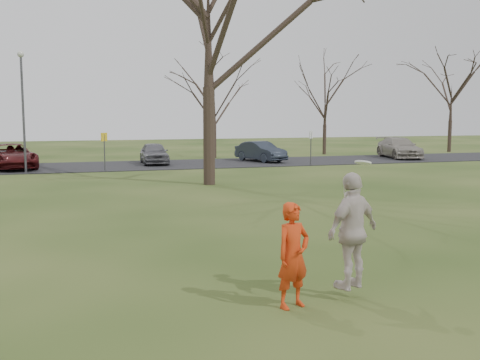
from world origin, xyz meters
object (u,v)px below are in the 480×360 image
at_px(car_2, 12,156).
at_px(car_4, 154,153).
at_px(car_7, 399,148).
at_px(big_tree, 208,20).
at_px(player_defender, 293,255).
at_px(catching_play, 353,231).
at_px(lamp_post, 23,96).
at_px(car_5, 261,151).

xyz_separation_m(car_2, car_4, (8.03, 0.71, -0.03)).
relative_size(car_4, car_7, 0.80).
distance_m(car_4, big_tree, 12.32).
height_order(player_defender, catching_play, catching_play).
relative_size(car_2, lamp_post, 0.79).
bearing_deg(car_7, car_2, -168.10).
relative_size(player_defender, catching_play, 0.78).
xyz_separation_m(car_7, catching_play, (-17.64, -25.69, 0.40)).
bearing_deg(car_4, lamp_post, -154.51).
bearing_deg(lamp_post, player_defender, -76.63).
xyz_separation_m(car_4, car_7, (17.02, -0.30, 0.05)).
bearing_deg(catching_play, car_5, 73.89).
distance_m(car_5, lamp_post, 14.67).
height_order(catching_play, big_tree, big_tree).
relative_size(car_5, big_tree, 0.28).
relative_size(car_2, car_7, 1.03).
xyz_separation_m(car_7, big_tree, (-16.19, -10.26, 6.26)).
xyz_separation_m(catching_play, lamp_post, (-6.56, 22.93, 2.82)).
xyz_separation_m(car_2, big_tree, (8.86, -9.85, 6.27)).
xyz_separation_m(catching_play, big_tree, (1.44, 15.43, 5.85)).
bearing_deg(big_tree, car_5, 59.92).
bearing_deg(big_tree, player_defender, -99.25).
distance_m(car_4, car_5, 6.84).
xyz_separation_m(car_4, car_5, (6.84, -0.18, -0.02)).
height_order(car_7, catching_play, catching_play).
bearing_deg(lamp_post, catching_play, -74.05).
bearing_deg(player_defender, car_5, 53.54).
height_order(car_2, lamp_post, lamp_post).
relative_size(lamp_post, big_tree, 0.45).
distance_m(car_5, catching_play, 26.86).
height_order(catching_play, lamp_post, lamp_post).
relative_size(player_defender, lamp_post, 0.27).
height_order(player_defender, car_7, player_defender).
bearing_deg(catching_play, lamp_post, 105.95).
bearing_deg(car_2, car_7, -11.50).
xyz_separation_m(car_2, lamp_post, (0.86, -2.35, 3.24)).
xyz_separation_m(player_defender, car_7, (18.72, 25.78, -0.10)).
height_order(car_4, lamp_post, lamp_post).
bearing_deg(car_4, car_2, -172.55).
height_order(car_5, catching_play, catching_play).
relative_size(car_5, lamp_post, 0.62).
bearing_deg(car_2, car_4, -7.41).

